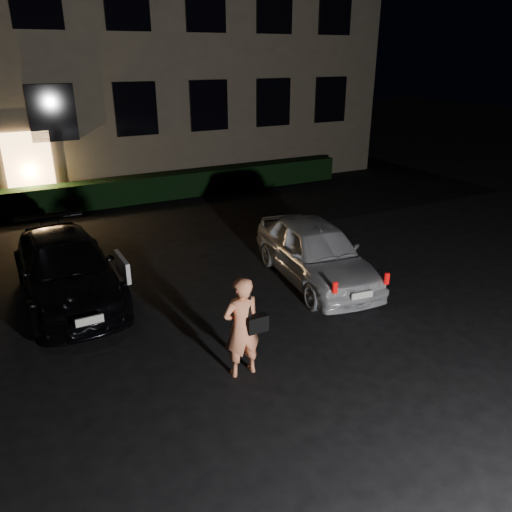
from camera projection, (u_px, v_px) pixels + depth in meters
ground at (319, 349)px, 8.57m from camera, size 80.00×80.00×0.00m
building at (100, 16)px, 18.62m from camera, size 20.00×8.11×12.00m
hedge at (146, 188)px, 17.04m from camera, size 15.00×0.70×0.85m
sedan at (66, 269)px, 10.18m from camera, size 1.96×4.50×1.27m
hatch at (316, 252)px, 10.95m from camera, size 2.04×4.09×1.34m
man at (242, 327)px, 7.61m from camera, size 0.69×0.41×1.67m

